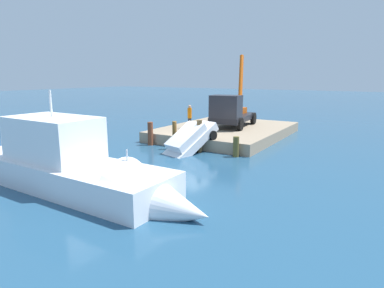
{
  "coord_description": "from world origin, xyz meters",
  "views": [
    {
      "loc": [
        18.97,
        11.82,
        5.02
      ],
      "look_at": [
        0.42,
        0.45,
        0.48
      ],
      "focal_mm": 30.76,
      "sensor_mm": 36.0,
      "label": 1
    }
  ],
  "objects_px": {
    "salvaged_car": "(187,143)",
    "moored_yacht": "(89,179)",
    "crane_truck": "(231,111)",
    "dock_worker": "(190,116)"
  },
  "relations": [
    {
      "from": "salvaged_car",
      "to": "moored_yacht",
      "type": "bearing_deg",
      "value": 3.05
    },
    {
      "from": "crane_truck",
      "to": "dock_worker",
      "type": "bearing_deg",
      "value": -50.65
    },
    {
      "from": "crane_truck",
      "to": "salvaged_car",
      "type": "bearing_deg",
      "value": 0.13
    },
    {
      "from": "crane_truck",
      "to": "moored_yacht",
      "type": "bearing_deg",
      "value": 1.76
    },
    {
      "from": "crane_truck",
      "to": "moored_yacht",
      "type": "distance_m",
      "value": 15.59
    },
    {
      "from": "crane_truck",
      "to": "dock_worker",
      "type": "xyz_separation_m",
      "value": [
        2.19,
        -2.67,
        -0.37
      ]
    },
    {
      "from": "crane_truck",
      "to": "moored_yacht",
      "type": "height_order",
      "value": "crane_truck"
    },
    {
      "from": "crane_truck",
      "to": "moored_yacht",
      "type": "xyz_separation_m",
      "value": [
        15.51,
        0.48,
        -1.52
      ]
    },
    {
      "from": "crane_truck",
      "to": "salvaged_car",
      "type": "height_order",
      "value": "crane_truck"
    },
    {
      "from": "salvaged_car",
      "to": "crane_truck",
      "type": "bearing_deg",
      "value": -179.87
    }
  ]
}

